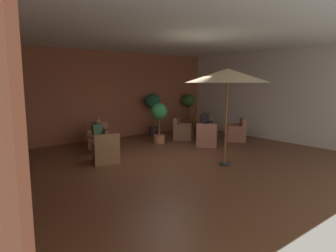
{
  "coord_description": "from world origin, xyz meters",
  "views": [
    {
      "loc": [
        -5.56,
        -6.58,
        2.34
      ],
      "look_at": [
        0.0,
        0.45,
        1.0
      ],
      "focal_mm": 31.42,
      "sensor_mm": 36.0,
      "label": 1
    }
  ],
  "objects_px": {
    "patron_blue_shirt": "(205,119)",
    "patron_by_window": "(98,128)",
    "open_laptop": "(209,124)",
    "armchair_front_left_south": "(182,131)",
    "armchair_front_left_east": "(205,128)",
    "armchair_front_right_north": "(106,152)",
    "potted_tree_mid_right": "(8,126)",
    "potted_tree_right_corner": "(189,107)",
    "patio_umbrella_tall_red": "(227,76)",
    "potted_tree_left_corner": "(153,106)",
    "armchair_front_right_east": "(98,138)",
    "armchair_front_left_north": "(237,133)",
    "cafe_table_front_left": "(209,129)",
    "armchair_front_left_west": "(207,137)",
    "potted_tree_mid_left": "(159,117)",
    "cafe_table_front_right": "(99,141)",
    "iced_drink_cup": "(210,124)"
  },
  "relations": [
    {
      "from": "potted_tree_mid_right",
      "to": "potted_tree_right_corner",
      "type": "height_order",
      "value": "potted_tree_right_corner"
    },
    {
      "from": "potted_tree_mid_left",
      "to": "iced_drink_cup",
      "type": "relative_size",
      "value": 14.08
    },
    {
      "from": "armchair_front_right_east",
      "to": "open_laptop",
      "type": "bearing_deg",
      "value": -21.6
    },
    {
      "from": "armchair_front_left_south",
      "to": "potted_tree_right_corner",
      "type": "bearing_deg",
      "value": 41.79
    },
    {
      "from": "armchair_front_right_east",
      "to": "patio_umbrella_tall_red",
      "type": "xyz_separation_m",
      "value": [
        1.8,
        -4.44,
        2.18
      ]
    },
    {
      "from": "cafe_table_front_left",
      "to": "potted_tree_left_corner",
      "type": "height_order",
      "value": "potted_tree_left_corner"
    },
    {
      "from": "armchair_front_left_north",
      "to": "iced_drink_cup",
      "type": "relative_size",
      "value": 9.68
    },
    {
      "from": "potted_tree_mid_left",
      "to": "cafe_table_front_right",
      "type": "bearing_deg",
      "value": -175.01
    },
    {
      "from": "cafe_table_front_right",
      "to": "iced_drink_cup",
      "type": "bearing_deg",
      "value": -7.86
    },
    {
      "from": "patio_umbrella_tall_red",
      "to": "armchair_front_right_east",
      "type": "bearing_deg",
      "value": 112.05
    },
    {
      "from": "armchair_front_left_north",
      "to": "potted_tree_left_corner",
      "type": "height_order",
      "value": "potted_tree_left_corner"
    },
    {
      "from": "armchair_front_right_north",
      "to": "armchair_front_left_south",
      "type": "bearing_deg",
      "value": 17.78
    },
    {
      "from": "armchair_front_left_north",
      "to": "armchair_front_right_east",
      "type": "relative_size",
      "value": 1.08
    },
    {
      "from": "potted_tree_mid_right",
      "to": "patron_blue_shirt",
      "type": "height_order",
      "value": "potted_tree_mid_right"
    },
    {
      "from": "potted_tree_left_corner",
      "to": "potted_tree_mid_right",
      "type": "xyz_separation_m",
      "value": [
        -5.9,
        -1.07,
        -0.21
      ]
    },
    {
      "from": "cafe_table_front_right",
      "to": "patio_umbrella_tall_red",
      "type": "height_order",
      "value": "patio_umbrella_tall_red"
    },
    {
      "from": "armchair_front_left_north",
      "to": "patio_umbrella_tall_red",
      "type": "height_order",
      "value": "patio_umbrella_tall_red"
    },
    {
      "from": "cafe_table_front_right",
      "to": "patron_by_window",
      "type": "height_order",
      "value": "patron_by_window"
    },
    {
      "from": "armchair_front_left_south",
      "to": "iced_drink_cup",
      "type": "relative_size",
      "value": 9.38
    },
    {
      "from": "armchair_front_left_west",
      "to": "patron_by_window",
      "type": "relative_size",
      "value": 1.69
    },
    {
      "from": "open_laptop",
      "to": "patron_by_window",
      "type": "bearing_deg",
      "value": 159.01
    },
    {
      "from": "cafe_table_front_left",
      "to": "potted_tree_left_corner",
      "type": "xyz_separation_m",
      "value": [
        -1.12,
        2.33,
        0.84
      ]
    },
    {
      "from": "armchair_front_left_west",
      "to": "patio_umbrella_tall_red",
      "type": "relative_size",
      "value": 0.39
    },
    {
      "from": "patron_blue_shirt",
      "to": "open_laptop",
      "type": "xyz_separation_m",
      "value": [
        -0.62,
        -0.81,
        -0.08
      ]
    },
    {
      "from": "potted_tree_mid_left",
      "to": "patron_blue_shirt",
      "type": "height_order",
      "value": "potted_tree_mid_left"
    },
    {
      "from": "armchair_front_left_north",
      "to": "armchair_front_right_north",
      "type": "bearing_deg",
      "value": 177.24
    },
    {
      "from": "armchair_front_left_west",
      "to": "armchair_front_right_east",
      "type": "relative_size",
      "value": 1.08
    },
    {
      "from": "potted_tree_right_corner",
      "to": "patron_by_window",
      "type": "height_order",
      "value": "potted_tree_right_corner"
    },
    {
      "from": "patron_blue_shirt",
      "to": "patron_by_window",
      "type": "height_order",
      "value": "patron_blue_shirt"
    },
    {
      "from": "cafe_table_front_right",
      "to": "iced_drink_cup",
      "type": "distance_m",
      "value": 4.57
    },
    {
      "from": "armchair_front_left_east",
      "to": "armchair_front_right_north",
      "type": "bearing_deg",
      "value": -165.91
    },
    {
      "from": "armchair_front_left_north",
      "to": "cafe_table_front_right",
      "type": "xyz_separation_m",
      "value": [
        -5.3,
        1.36,
        0.11
      ]
    },
    {
      "from": "potted_tree_right_corner",
      "to": "patron_blue_shirt",
      "type": "relative_size",
      "value": 2.64
    },
    {
      "from": "open_laptop",
      "to": "potted_tree_mid_left",
      "type": "bearing_deg",
      "value": 157.4
    },
    {
      "from": "armchair_front_left_north",
      "to": "patron_blue_shirt",
      "type": "distance_m",
      "value": 1.67
    },
    {
      "from": "patio_umbrella_tall_red",
      "to": "potted_tree_left_corner",
      "type": "relative_size",
      "value": 1.46
    },
    {
      "from": "cafe_table_front_left",
      "to": "armchair_front_left_south",
      "type": "height_order",
      "value": "armchair_front_left_south"
    },
    {
      "from": "potted_tree_mid_right",
      "to": "open_laptop",
      "type": "bearing_deg",
      "value": -9.91
    },
    {
      "from": "armchair_front_right_east",
      "to": "armchair_front_left_east",
      "type": "bearing_deg",
      "value": -9.17
    },
    {
      "from": "armchair_front_left_east",
      "to": "potted_tree_mid_right",
      "type": "height_order",
      "value": "potted_tree_mid_right"
    },
    {
      "from": "armchair_front_right_east",
      "to": "patron_by_window",
      "type": "xyz_separation_m",
      "value": [
        -0.02,
        -0.04,
        0.38
      ]
    },
    {
      "from": "potted_tree_left_corner",
      "to": "iced_drink_cup",
      "type": "xyz_separation_m",
      "value": [
        1.13,
        -2.36,
        -0.66
      ]
    },
    {
      "from": "armchair_front_left_south",
      "to": "potted_tree_left_corner",
      "type": "relative_size",
      "value": 0.56
    },
    {
      "from": "armchair_front_right_east",
      "to": "potted_tree_left_corner",
      "type": "height_order",
      "value": "potted_tree_left_corner"
    },
    {
      "from": "patio_umbrella_tall_red",
      "to": "potted_tree_left_corner",
      "type": "bearing_deg",
      "value": 77.4
    },
    {
      "from": "cafe_table_front_left",
      "to": "patron_by_window",
      "type": "distance_m",
      "value": 4.39
    },
    {
      "from": "open_laptop",
      "to": "patio_umbrella_tall_red",
      "type": "bearing_deg",
      "value": -128.67
    },
    {
      "from": "patron_blue_shirt",
      "to": "potted_tree_mid_left",
      "type": "bearing_deg",
      "value": -179.5
    },
    {
      "from": "iced_drink_cup",
      "to": "armchair_front_left_south",
      "type": "bearing_deg",
      "value": 130.47
    },
    {
      "from": "open_laptop",
      "to": "armchair_front_left_south",
      "type": "bearing_deg",
      "value": 132.11
    }
  ]
}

